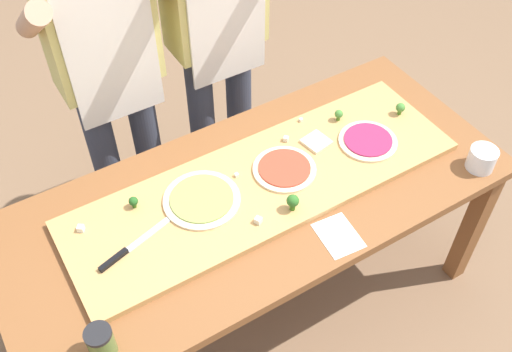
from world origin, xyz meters
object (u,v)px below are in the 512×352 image
(broccoli_floret_center_left, at_px, (400,108))
(broccoli_floret_front_left, at_px, (339,114))
(cheese_crumble_e, at_px, (286,139))
(recipe_note, at_px, (338,235))
(cheese_crumble_c, at_px, (258,220))
(flour_cup, at_px, (482,160))
(cheese_crumble_b, at_px, (301,120))
(pizza_whole_beet_magenta, at_px, (368,141))
(cheese_crumble_a, at_px, (236,175))
(broccoli_floret_back_left, at_px, (293,201))
(sauce_jar, at_px, (101,342))
(prep_table, at_px, (256,209))
(chefs_knife, at_px, (126,251))
(pizza_slice_near_left, at_px, (316,142))
(cook_left, at_px, (107,59))
(cook_right, at_px, (217,23))
(broccoli_floret_center_right, at_px, (133,202))
(cheese_crumble_d, at_px, (81,228))
(pizza_whole_pesto_green, at_px, (202,199))
(pizza_whole_tomato_red, at_px, (284,169))

(broccoli_floret_center_left, bearing_deg, broccoli_floret_front_left, 156.85)
(cheese_crumble_e, relative_size, recipe_note, 0.11)
(cheese_crumble_c, distance_m, cheese_crumble_e, 0.42)
(flour_cup, bearing_deg, cheese_crumble_b, 129.59)
(pizza_whole_beet_magenta, relative_size, flour_cup, 2.18)
(cheese_crumble_a, bearing_deg, recipe_note, -66.84)
(cheese_crumble_b, bearing_deg, cheese_crumble_a, -161.18)
(broccoli_floret_back_left, height_order, sauce_jar, sauce_jar)
(prep_table, xyz_separation_m, chefs_knife, (-0.50, -0.01, 0.12))
(pizza_whole_beet_magenta, height_order, cheese_crumble_c, cheese_crumble_c)
(chefs_knife, xyz_separation_m, recipe_note, (0.65, -0.29, -0.03))
(pizza_slice_near_left, xyz_separation_m, cook_left, (-0.57, 0.61, 0.22))
(cheese_crumble_a, height_order, cheese_crumble_c, cheese_crumble_c)
(recipe_note, distance_m, cook_right, 1.03)
(cook_right, bearing_deg, prep_table, -108.49)
(broccoli_floret_center_right, relative_size, cheese_crumble_d, 2.18)
(prep_table, xyz_separation_m, broccoli_floret_center_left, (0.71, 0.05, 0.15))
(chefs_knife, bearing_deg, sauce_jar, -124.32)
(pizza_whole_pesto_green, distance_m, broccoli_floret_front_left, 0.67)
(broccoli_floret_center_right, relative_size, recipe_note, 0.28)
(cheese_crumble_b, height_order, cook_left, cook_left)
(cheese_crumble_e, bearing_deg, cheese_crumble_d, -179.63)
(pizza_whole_pesto_green, bearing_deg, chefs_knife, -168.14)
(flour_cup, distance_m, recipe_note, 0.65)
(prep_table, bearing_deg, cook_left, 109.89)
(broccoli_floret_front_left, xyz_separation_m, flour_cup, (0.31, -0.47, -0.02))
(pizza_whole_pesto_green, xyz_separation_m, cheese_crumble_b, (0.53, 0.16, -0.00))
(cheese_crumble_b, bearing_deg, flour_cup, -50.41)
(cheese_crumble_e, distance_m, flour_cup, 0.74)
(cheese_crumble_e, xyz_separation_m, flour_cup, (0.56, -0.48, 0.00))
(pizza_whole_tomato_red, bearing_deg, cheese_crumble_e, 54.66)
(prep_table, height_order, cook_right, cook_right)
(pizza_whole_tomato_red, relative_size, recipe_note, 1.44)
(pizza_whole_pesto_green, height_order, cook_right, cook_right)
(broccoli_floret_center_left, xyz_separation_m, cook_right, (-0.48, 0.64, 0.20))
(broccoli_floret_center_right, xyz_separation_m, cheese_crumble_b, (0.75, 0.07, -0.02))
(pizza_slice_near_left, relative_size, broccoli_floret_center_right, 2.00)
(broccoli_floret_center_right, xyz_separation_m, cook_right, (0.63, 0.54, 0.20))
(broccoli_floret_back_left, xyz_separation_m, cheese_crumble_c, (-0.13, 0.01, -0.03))
(cheese_crumble_d, relative_size, recipe_note, 0.13)
(broccoli_floret_center_right, height_order, cook_left, cook_left)
(broccoli_floret_center_left, distance_m, cheese_crumble_e, 0.49)
(broccoli_floret_center_right, xyz_separation_m, cook_left, (0.15, 0.54, 0.20))
(broccoli_floret_back_left, relative_size, cheese_crumble_b, 4.94)
(flour_cup, bearing_deg, broccoli_floret_center_right, 158.36)
(broccoli_floret_center_right, xyz_separation_m, recipe_note, (0.55, -0.46, -0.05))
(cook_left, bearing_deg, cheese_crumble_c, -77.74)
(cheese_crumble_b, bearing_deg, cheese_crumble_c, -139.84)
(broccoli_floret_center_right, distance_m, cheese_crumble_c, 0.44)
(broccoli_floret_back_left, relative_size, flour_cup, 0.64)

